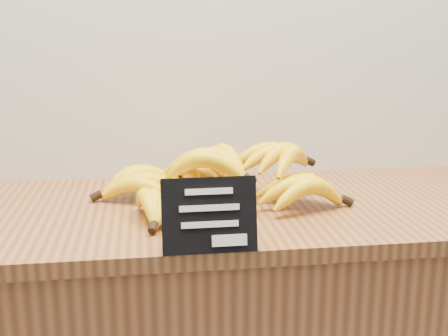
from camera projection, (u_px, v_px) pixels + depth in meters
counter_top at (221, 210)px, 1.19m from camera, size 1.39×0.54×0.03m
chalkboard_sign at (210, 215)px, 0.92m from camera, size 0.16×0.03×0.12m
banana_pile at (214, 180)px, 1.18m from camera, size 0.54×0.35×0.12m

